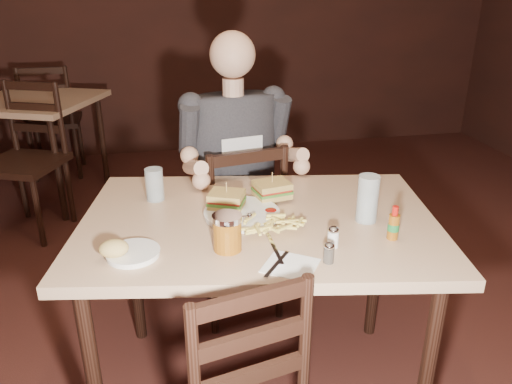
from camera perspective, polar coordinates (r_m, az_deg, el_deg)
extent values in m
cube|color=tan|center=(1.77, 0.32, -3.60)|extent=(1.37, 1.03, 0.04)
cylinder|color=black|center=(1.79, -18.03, -19.69)|extent=(0.05, 0.05, 0.73)
cylinder|color=black|center=(2.30, -13.71, -8.53)|extent=(0.05, 0.05, 0.73)
cylinder|color=black|center=(1.82, 18.96, -18.93)|extent=(0.05, 0.05, 0.73)
cylinder|color=black|center=(2.32, 13.57, -8.15)|extent=(0.05, 0.05, 0.73)
cube|color=tan|center=(3.93, -24.10, 9.44)|extent=(1.04, 1.04, 0.04)
cylinder|color=black|center=(4.46, -24.47, 5.64)|extent=(0.04, 0.04, 0.73)
cylinder|color=black|center=(3.60, -21.68, 2.29)|extent=(0.04, 0.04, 0.73)
cylinder|color=black|center=(4.12, -17.12, 5.43)|extent=(0.04, 0.04, 0.73)
cylinder|color=white|center=(1.77, -1.64, -2.59)|extent=(0.30, 0.30, 0.02)
ellipsoid|color=maroon|center=(1.77, 1.70, -2.09)|extent=(0.05, 0.05, 0.01)
cylinder|color=silver|center=(1.92, -11.52, 0.85)|extent=(0.08, 0.08, 0.12)
cylinder|color=silver|center=(1.75, 12.64, -0.75)|extent=(0.08, 0.08, 0.17)
cube|color=white|center=(1.48, 3.97, -8.38)|extent=(0.20, 0.20, 0.00)
cube|color=silver|center=(1.56, 2.13, -6.47)|extent=(0.01, 0.20, 0.00)
cube|color=silver|center=(1.48, 2.41, -8.26)|extent=(0.11, 0.13, 0.00)
cylinder|color=white|center=(1.57, -13.86, -6.91)|extent=(0.18, 0.18, 0.01)
ellipsoid|color=tan|center=(1.55, -15.95, -6.22)|extent=(0.10, 0.09, 0.05)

